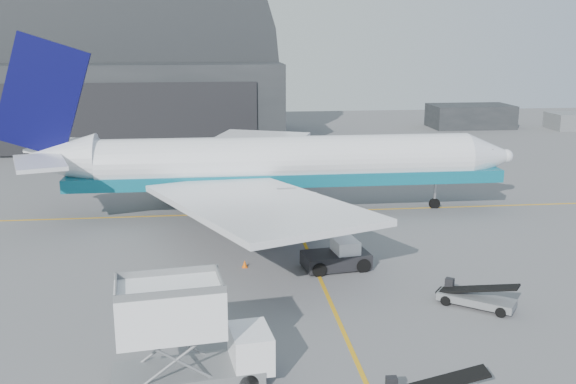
{
  "coord_description": "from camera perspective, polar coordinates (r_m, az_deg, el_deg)",
  "views": [
    {
      "loc": [
        -6.67,
        -36.42,
        15.78
      ],
      "look_at": [
        -1.45,
        9.46,
        4.5
      ],
      "focal_mm": 40.0,
      "sensor_mm": 36.0,
      "label": 1
    }
  ],
  "objects": [
    {
      "name": "ground",
      "position": [
        40.25,
        3.62,
        -9.38
      ],
      "size": [
        200.0,
        200.0,
        0.0
      ],
      "primitive_type": "plane",
      "color": "#565659",
      "rests_on": "ground"
    },
    {
      "name": "taxi_lines",
      "position": [
        51.99,
        1.19,
        -3.93
      ],
      "size": [
        80.0,
        42.12,
        0.02
      ],
      "color": "#CA8E13",
      "rests_on": "ground"
    },
    {
      "name": "hangar",
      "position": [
        102.71,
        -15.29,
        9.77
      ],
      "size": [
        50.0,
        28.3,
        28.0
      ],
      "color": "black",
      "rests_on": "ground"
    },
    {
      "name": "distant_bldg_a",
      "position": [
        118.32,
        15.83,
        5.55
      ],
      "size": [
        14.0,
        8.0,
        4.0
      ],
      "primitive_type": "cube",
      "color": "black",
      "rests_on": "ground"
    },
    {
      "name": "distant_bldg_b",
      "position": [
        122.3,
        23.96,
        5.14
      ],
      "size": [
        8.0,
        6.0,
        2.8
      ],
      "primitive_type": "cube",
      "color": "slate",
      "rests_on": "ground"
    },
    {
      "name": "airliner",
      "position": [
        57.6,
        -1.92,
        2.48
      ],
      "size": [
        46.4,
        45.0,
        16.28
      ],
      "color": "white",
      "rests_on": "ground"
    },
    {
      "name": "catering_truck",
      "position": [
        30.21,
        -9.12,
        -12.48
      ],
      "size": [
        7.54,
        3.6,
        4.99
      ],
      "rotation": [
        0.0,
        0.0,
        0.13
      ],
      "color": "slate",
      "rests_on": "ground"
    },
    {
      "name": "pushback_tug",
      "position": [
        44.93,
        4.44,
        -5.81
      ],
      "size": [
        4.83,
        3.23,
        2.09
      ],
      "rotation": [
        0.0,
        0.0,
        0.15
      ],
      "color": "black",
      "rests_on": "ground"
    },
    {
      "name": "belt_loader_b",
      "position": [
        40.35,
        16.32,
        -9.02
      ],
      "size": [
        4.45,
        3.91,
        1.81
      ],
      "rotation": [
        0.0,
        0.0,
        -0.65
      ],
      "color": "slate",
      "rests_on": "ground"
    },
    {
      "name": "traffic_cone",
      "position": [
        45.2,
        -3.87,
        -6.4
      ],
      "size": [
        0.37,
        0.37,
        0.53
      ],
      "color": "#ED5B07",
      "rests_on": "ground"
    }
  ]
}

